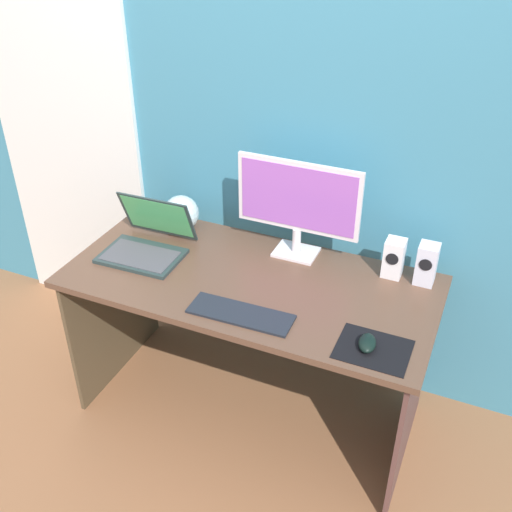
# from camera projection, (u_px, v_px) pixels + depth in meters

# --- Properties ---
(ground_plane) EXTENTS (8.00, 8.00, 0.00)m
(ground_plane) POSITION_uv_depth(u_px,v_px,m) (251.00, 406.00, 2.81)
(ground_plane) COLOR brown
(wall_back) EXTENTS (6.00, 0.04, 2.50)m
(wall_back) POSITION_uv_depth(u_px,v_px,m) (293.00, 118.00, 2.48)
(wall_back) COLOR teal
(wall_back) RESTS_ON ground_plane
(door_left) EXTENTS (0.82, 0.02, 2.02)m
(door_left) POSITION_uv_depth(u_px,v_px,m) (67.00, 134.00, 2.98)
(door_left) COLOR white
(door_left) RESTS_ON ground_plane
(desk) EXTENTS (1.49, 0.69, 0.73)m
(desk) POSITION_uv_depth(u_px,v_px,m) (250.00, 308.00, 2.50)
(desk) COLOR brown
(desk) RESTS_ON ground_plane
(monitor) EXTENTS (0.52, 0.14, 0.42)m
(monitor) POSITION_uv_depth(u_px,v_px,m) (298.00, 203.00, 2.45)
(monitor) COLOR silver
(monitor) RESTS_ON desk
(speaker_right) EXTENTS (0.08, 0.08, 0.17)m
(speaker_right) POSITION_uv_depth(u_px,v_px,m) (427.00, 264.00, 2.35)
(speaker_right) COLOR silver
(speaker_right) RESTS_ON desk
(speaker_near_monitor) EXTENTS (0.08, 0.08, 0.16)m
(speaker_near_monitor) POSITION_uv_depth(u_px,v_px,m) (394.00, 258.00, 2.40)
(speaker_near_monitor) COLOR white
(speaker_near_monitor) RESTS_ON desk
(laptop) EXTENTS (0.35, 0.32, 0.23)m
(laptop) POSITION_uv_depth(u_px,v_px,m) (147.00, 242.00, 2.57)
(laptop) COLOR #273636
(laptop) RESTS_ON desk
(fishbowl) EXTENTS (0.16, 0.16, 0.16)m
(fishbowl) POSITION_uv_depth(u_px,v_px,m) (181.00, 213.00, 2.72)
(fishbowl) COLOR silver
(fishbowl) RESTS_ON desk
(keyboard_external) EXTENTS (0.40, 0.14, 0.01)m
(keyboard_external) POSITION_uv_depth(u_px,v_px,m) (241.00, 314.00, 2.22)
(keyboard_external) COLOR black
(keyboard_external) RESTS_ON desk
(mousepad) EXTENTS (0.25, 0.20, 0.00)m
(mousepad) POSITION_uv_depth(u_px,v_px,m) (373.00, 349.00, 2.06)
(mousepad) COLOR black
(mousepad) RESTS_ON desk
(mouse) EXTENTS (0.08, 0.11, 0.04)m
(mouse) POSITION_uv_depth(u_px,v_px,m) (367.00, 343.00, 2.06)
(mouse) COLOR black
(mouse) RESTS_ON mousepad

